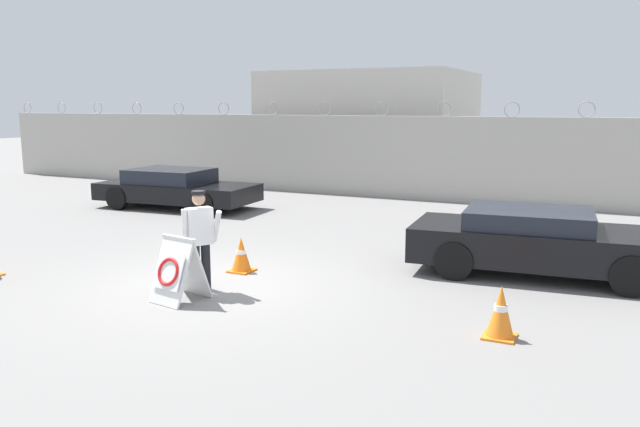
{
  "coord_description": "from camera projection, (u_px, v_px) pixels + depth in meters",
  "views": [
    {
      "loc": [
        6.08,
        -8.43,
        3.05
      ],
      "look_at": [
        1.21,
        1.75,
        1.07
      ],
      "focal_mm": 35.0,
      "sensor_mm": 36.0,
      "label": 1
    }
  ],
  "objects": [
    {
      "name": "ground_plane",
      "position": [
        211.0,
        286.0,
        10.6
      ],
      "size": [
        90.0,
        90.0,
        0.0
      ],
      "primitive_type": "plane",
      "color": "gray"
    },
    {
      "name": "perimeter_wall",
      "position": [
        411.0,
        158.0,
        20.27
      ],
      "size": [
        36.0,
        0.3,
        3.14
      ],
      "color": "#ADA8A0",
      "rests_on": "ground_plane"
    },
    {
      "name": "building_block",
      "position": [
        371.0,
        127.0,
        25.47
      ],
      "size": [
        7.51,
        6.33,
        4.31
      ],
      "color": "beige",
      "rests_on": "ground_plane"
    },
    {
      "name": "barricade_sign",
      "position": [
        177.0,
        269.0,
        9.74
      ],
      "size": [
        0.79,
        0.87,
        1.03
      ],
      "rotation": [
        0.0,
        0.0,
        -0.18
      ],
      "color": "white",
      "rests_on": "ground_plane"
    },
    {
      "name": "security_guard",
      "position": [
        200.0,
        236.0,
        10.2
      ],
      "size": [
        0.58,
        0.55,
        1.67
      ],
      "rotation": [
        0.0,
        0.0,
        1.01
      ],
      "color": "black",
      "rests_on": "ground_plane"
    },
    {
      "name": "traffic_cone_near",
      "position": [
        501.0,
        312.0,
        8.21
      ],
      "size": [
        0.42,
        0.42,
        0.71
      ],
      "color": "orange",
      "rests_on": "ground_plane"
    },
    {
      "name": "traffic_cone_far",
      "position": [
        241.0,
        255.0,
        11.49
      ],
      "size": [
        0.42,
        0.42,
        0.64
      ],
      "color": "orange",
      "rests_on": "ground_plane"
    },
    {
      "name": "parked_car_front_coupe",
      "position": [
        176.0,
        188.0,
        18.57
      ],
      "size": [
        4.87,
        2.26,
        1.16
      ],
      "rotation": [
        0.0,
        0.0,
        0.06
      ],
      "color": "black",
      "rests_on": "ground_plane"
    },
    {
      "name": "parked_car_far_side",
      "position": [
        539.0,
        241.0,
        11.25
      ],
      "size": [
        4.68,
        2.28,
        1.19
      ],
      "rotation": [
        0.0,
        0.0,
        0.08
      ],
      "color": "black",
      "rests_on": "ground_plane"
    }
  ]
}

